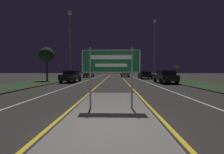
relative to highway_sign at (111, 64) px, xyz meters
The scene contains 21 objects.
ground_plane 2.51m from the highway_sign, 90.00° to the right, with size 160.00×160.00×0.00m, color #282623.
median_island 1.69m from the highway_sign, 90.00° to the left, with size 2.80×7.86×0.10m.
verge_left 20.59m from the highway_sign, 117.58° to the left, with size 5.00×100.00×0.08m.
verge_right 20.59m from the highway_sign, 62.42° to the left, with size 5.00×100.00×0.08m.
centre_line_yellow_left 23.30m from the highway_sign, 93.93° to the left, with size 0.12×70.00×0.01m.
centre_line_yellow_right 23.30m from the highway_sign, 86.07° to the left, with size 0.12×70.00×0.01m.
lane_line_white_left 23.63m from the highway_sign, 100.27° to the left, with size 0.12×70.00×0.01m.
lane_line_white_right 23.63m from the highway_sign, 79.73° to the left, with size 0.12×70.00×0.01m.
edge_line_white_left 24.34m from the highway_sign, 107.25° to the left, with size 0.10×70.00×0.01m.
edge_line_white_right 24.34m from the highway_sign, 72.75° to the left, with size 0.10×70.00×0.01m.
highway_sign is the anchor object (origin of this frame).
streetlight_left_near 18.13m from the highway_sign, 111.64° to the left, with size 0.61×0.61×10.07m.
streetlight_right_near 20.86m from the highway_sign, 71.33° to the left, with size 0.48×0.48×9.78m.
car_receding_0 13.75m from the highway_sign, 63.73° to the left, with size 1.94×4.06×1.51m.
car_receding_1 22.36m from the highway_sign, 75.69° to the left, with size 2.00×4.29×1.35m.
car_receding_2 29.68m from the highway_sign, 85.32° to the left, with size 1.91×4.81×1.39m.
car_receding_3 42.46m from the highway_sign, 86.50° to the left, with size 1.97×4.10×1.33m.
car_approaching_0 14.83m from the highway_sign, 112.20° to the left, with size 1.85×4.39×1.49m.
car_approaching_1 28.40m from the highway_sign, 101.76° to the left, with size 1.85×4.79×1.45m.
warning_sign 17.83m from the highway_sign, 60.80° to the left, with size 0.60×0.06×2.23m.
roadside_palm_left 18.04m from the highway_sign, 121.79° to the left, with size 2.02×2.02×4.65m.
Camera 1 is at (0.16, -3.71, 1.51)m, focal length 24.00 mm.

